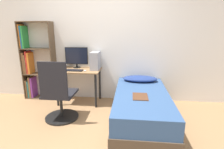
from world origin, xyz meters
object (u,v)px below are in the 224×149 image
Objects in this scene: monitor at (76,57)px; office_chair at (59,98)px; bed at (141,107)px; keyboard at (73,70)px; bookshelf at (33,64)px; pc_tower at (95,61)px.

office_chair is at bearing -91.72° from monitor.
bed is 4.77× the size of keyboard.
bed is at bearing -21.76° from keyboard.
bookshelf is 4.61× the size of pc_tower.
monitor is 0.38m from keyboard.
bookshelf reaches higher than bed.
bookshelf reaches higher than pc_tower.
keyboard is (-1.37, 0.55, 0.49)m from bed.
monitor is (-1.38, 0.85, 0.72)m from bed.
office_chair is at bearing -118.03° from pc_tower.
bookshelf is 1.45m from pc_tower.
monitor is at bearing 1.93° from bookshelf.
bookshelf is 1.02m from monitor.
pc_tower reaches higher than office_chair.
office_chair is (0.98, -0.96, -0.38)m from bookshelf.
bed is 5.10× the size of pc_tower.
bookshelf is at bearing 161.16° from bed.
bookshelf reaches higher than monitor.
office_chair is at bearing -174.20° from bed.
pc_tower reaches higher than keyboard.
monitor is at bearing 148.44° from bed.
bookshelf is 0.90× the size of bed.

